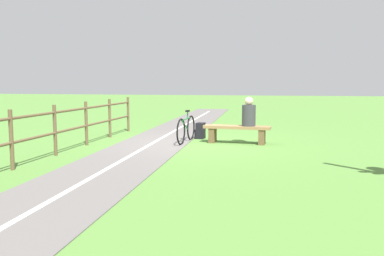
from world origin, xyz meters
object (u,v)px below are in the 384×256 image
object	(u,v)px
person_seated	(249,114)
bicycle	(186,129)
bench	(237,131)
backpack	(200,131)

from	to	relation	value
person_seated	bicycle	size ratio (longest dim) A/B	0.47
bench	bicycle	distance (m)	1.42
bench	person_seated	xyz separation A→B (m)	(-0.32, 0.03, 0.49)
bench	backpack	size ratio (longest dim) A/B	3.93
person_seated	backpack	world-z (taller)	person_seated
backpack	person_seated	bearing A→B (deg)	151.78
bench	bicycle	bearing A→B (deg)	8.44
bench	bicycle	xyz separation A→B (m)	(1.42, 0.10, 0.04)
bicycle	backpack	size ratio (longest dim) A/B	3.61
person_seated	bench	bearing A→B (deg)	0.00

